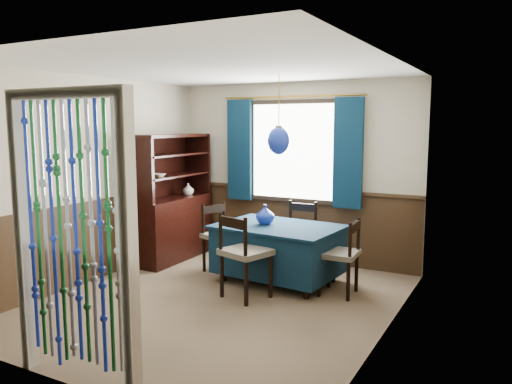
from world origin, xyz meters
The scene contains 22 objects.
floor centered at (0.00, 0.00, 0.00)m, with size 4.00×4.00×0.00m, color brown.
ceiling centered at (0.00, 0.00, 2.50)m, with size 4.00×4.00×0.00m, color silver.
wall_back centered at (0.00, 2.00, 1.25)m, with size 3.60×3.60×0.00m, color beige.
wall_front centered at (0.00, -2.00, 1.25)m, with size 3.60×3.60×0.00m, color beige.
wall_left centered at (-1.80, 0.00, 1.25)m, with size 4.00×4.00×0.00m, color beige.
wall_right centered at (1.80, 0.00, 1.25)m, with size 4.00×4.00×0.00m, color beige.
wainscot_back centered at (0.00, 1.99, 0.50)m, with size 3.60×3.60×0.00m, color #372515.
wainscot_front centered at (0.00, -1.99, 0.50)m, with size 3.60×3.60×0.00m, color #372515.
wainscot_left centered at (-1.79, 0.00, 0.50)m, with size 4.00×4.00×0.00m, color #372515.
wainscot_right centered at (1.79, 0.00, 0.50)m, with size 4.00×4.00×0.00m, color #372515.
window centered at (0.00, 1.95, 1.55)m, with size 1.32×0.12×1.42m, color black.
doorway centered at (0.00, -1.94, 1.05)m, with size 1.16×0.12×2.18m, color silver, non-canonical shape.
dining_table centered at (0.26, 0.95, 0.41)m, with size 1.55×1.14×0.70m.
chair_near centered at (0.19, 0.25, 0.51)m, with size 0.59×0.57×0.97m.
chair_far centered at (0.27, 1.56, 0.48)m, with size 0.45×0.43×0.90m.
chair_left centered at (-0.59, 1.01, 0.48)m, with size 0.53×0.55×0.89m.
chair_right centered at (1.10, 0.87, 0.47)m, with size 0.43×0.45×0.88m.
sideboard centered at (-1.54, 1.20, 0.62)m, with size 0.50×1.38×1.79m.
pendant_lamp centered at (0.26, 0.95, 1.73)m, with size 0.27×0.27×0.93m.
vase_table centered at (0.08, 0.96, 0.81)m, with size 0.21×0.21×0.22m, color navy.
bowl_shelf centered at (-1.48, 0.85, 1.25)m, with size 0.20×0.20×0.05m, color beige.
vase_sideboard centered at (-1.48, 1.52, 0.99)m, with size 0.18×0.18×0.19m, color beige.
Camera 1 is at (2.84, -4.42, 1.93)m, focal length 35.00 mm.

